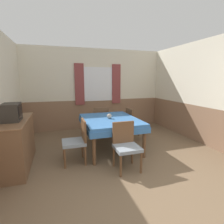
{
  "coord_description": "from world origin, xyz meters",
  "views": [
    {
      "loc": [
        -1.25,
        -1.58,
        1.64
      ],
      "look_at": [
        -0.05,
        2.2,
        0.89
      ],
      "focal_mm": 28.0,
      "sensor_mm": 36.0,
      "label": 1
    }
  ],
  "objects_px": {
    "chair_left_near": "(77,140)",
    "vase": "(109,116)",
    "chair_head_near": "(126,144)",
    "chair_head_window": "(100,120)",
    "tv": "(12,112)",
    "dining_table": "(110,123)",
    "chair_right_far": "(134,122)",
    "sideboard": "(17,143)"
  },
  "relations": [
    {
      "from": "chair_left_near",
      "to": "vase",
      "type": "height_order",
      "value": "chair_left_near"
    },
    {
      "from": "chair_head_near",
      "to": "vase",
      "type": "bearing_deg",
      "value": -88.69
    },
    {
      "from": "chair_head_window",
      "to": "tv",
      "type": "distance_m",
      "value": 2.43
    },
    {
      "from": "chair_head_window",
      "to": "tv",
      "type": "bearing_deg",
      "value": -145.02
    },
    {
      "from": "dining_table",
      "to": "chair_head_window",
      "type": "relative_size",
      "value": 1.82
    },
    {
      "from": "chair_right_far",
      "to": "sideboard",
      "type": "height_order",
      "value": "sideboard"
    },
    {
      "from": "dining_table",
      "to": "vase",
      "type": "bearing_deg",
      "value": -159.26
    },
    {
      "from": "chair_head_near",
      "to": "chair_head_window",
      "type": "height_order",
      "value": "same"
    },
    {
      "from": "tv",
      "to": "chair_head_window",
      "type": "bearing_deg",
      "value": 34.98
    },
    {
      "from": "chair_head_near",
      "to": "chair_right_far",
      "type": "bearing_deg",
      "value": -119.62
    },
    {
      "from": "chair_right_far",
      "to": "chair_left_near",
      "type": "bearing_deg",
      "value": -60.29
    },
    {
      "from": "chair_head_near",
      "to": "tv",
      "type": "relative_size",
      "value": 2.16
    },
    {
      "from": "chair_left_near",
      "to": "chair_head_window",
      "type": "height_order",
      "value": "same"
    },
    {
      "from": "dining_table",
      "to": "chair_head_near",
      "type": "xyz_separation_m",
      "value": [
        0.0,
        -0.98,
        -0.16
      ]
    },
    {
      "from": "chair_right_far",
      "to": "chair_head_window",
      "type": "height_order",
      "value": "same"
    },
    {
      "from": "chair_head_near",
      "to": "vase",
      "type": "xyz_separation_m",
      "value": [
        -0.02,
        0.97,
        0.32
      ]
    },
    {
      "from": "chair_left_near",
      "to": "tv",
      "type": "bearing_deg",
      "value": 85.11
    },
    {
      "from": "tv",
      "to": "chair_left_near",
      "type": "bearing_deg",
      "value": -4.89
    },
    {
      "from": "chair_head_window",
      "to": "tv",
      "type": "xyz_separation_m",
      "value": [
        -1.93,
        -1.35,
        0.59
      ]
    },
    {
      "from": "chair_head_window",
      "to": "chair_left_near",
      "type": "bearing_deg",
      "value": -119.62
    },
    {
      "from": "sideboard",
      "to": "tv",
      "type": "relative_size",
      "value": 3.53
    },
    {
      "from": "chair_right_far",
      "to": "sideboard",
      "type": "relative_size",
      "value": 0.61
    },
    {
      "from": "chair_head_near",
      "to": "chair_right_far",
      "type": "xyz_separation_m",
      "value": [
        0.82,
        1.44,
        0.0
      ]
    },
    {
      "from": "chair_left_near",
      "to": "sideboard",
      "type": "xyz_separation_m",
      "value": [
        -1.09,
        0.18,
        -0.01
      ]
    },
    {
      "from": "chair_head_near",
      "to": "chair_left_near",
      "type": "relative_size",
      "value": 1.0
    },
    {
      "from": "chair_right_far",
      "to": "sideboard",
      "type": "bearing_deg",
      "value": -74.52
    },
    {
      "from": "dining_table",
      "to": "chair_left_near",
      "type": "bearing_deg",
      "value": -150.29
    },
    {
      "from": "chair_left_near",
      "to": "dining_table",
      "type": "bearing_deg",
      "value": -60.29
    },
    {
      "from": "chair_left_near",
      "to": "sideboard",
      "type": "height_order",
      "value": "sideboard"
    },
    {
      "from": "chair_head_window",
      "to": "vase",
      "type": "xyz_separation_m",
      "value": [
        -0.02,
        -0.98,
        0.32
      ]
    },
    {
      "from": "chair_head_window",
      "to": "vase",
      "type": "bearing_deg",
      "value": -91.28
    },
    {
      "from": "chair_left_near",
      "to": "sideboard",
      "type": "relative_size",
      "value": 0.61
    },
    {
      "from": "tv",
      "to": "dining_table",
      "type": "bearing_deg",
      "value": 10.97
    },
    {
      "from": "chair_head_window",
      "to": "sideboard",
      "type": "xyz_separation_m",
      "value": [
        -1.91,
        -1.26,
        -0.01
      ]
    },
    {
      "from": "chair_head_near",
      "to": "chair_left_near",
      "type": "bearing_deg",
      "value": -31.71
    },
    {
      "from": "sideboard",
      "to": "chair_left_near",
      "type": "bearing_deg",
      "value": -9.32
    },
    {
      "from": "chair_right_far",
      "to": "tv",
      "type": "bearing_deg",
      "value": -72.97
    },
    {
      "from": "vase",
      "to": "chair_head_near",
      "type": "bearing_deg",
      "value": -88.69
    },
    {
      "from": "vase",
      "to": "chair_right_far",
      "type": "bearing_deg",
      "value": 29.49
    },
    {
      "from": "chair_head_near",
      "to": "chair_head_window",
      "type": "bearing_deg",
      "value": -90.0
    },
    {
      "from": "chair_right_far",
      "to": "sideboard",
      "type": "distance_m",
      "value": 2.84
    },
    {
      "from": "dining_table",
      "to": "chair_head_window",
      "type": "xyz_separation_m",
      "value": [
        0.0,
        0.98,
        -0.16
      ]
    }
  ]
}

